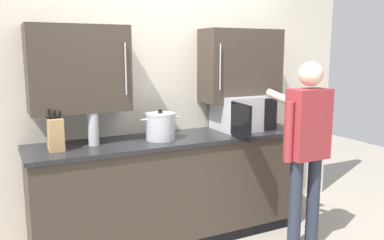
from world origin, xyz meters
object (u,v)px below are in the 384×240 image
at_px(thermos_flask, 93,127).
at_px(knife_block, 55,134).
at_px(microwave_oven, 241,113).
at_px(stock_pot, 160,126).
at_px(person_figure, 306,141).

relative_size(thermos_flask, knife_block, 0.89).
xyz_separation_m(microwave_oven, stock_pot, (-0.86, -0.06, -0.05)).
distance_m(thermos_flask, knife_block, 0.30).
height_order(microwave_oven, knife_block, microwave_oven).
distance_m(knife_block, person_figure, 2.01).
bearing_deg(stock_pot, microwave_oven, 4.21).
bearing_deg(microwave_oven, knife_block, -178.42).
relative_size(knife_block, person_figure, 0.20).
bearing_deg(person_figure, stock_pot, 148.16).
relative_size(microwave_oven, knife_block, 2.38).
bearing_deg(thermos_flask, microwave_oven, 0.35).
bearing_deg(microwave_oven, person_figure, -75.47).
bearing_deg(microwave_oven, thermos_flask, -179.65).
bearing_deg(thermos_flask, person_figure, -23.66).
xyz_separation_m(thermos_flask, knife_block, (-0.30, -0.04, -0.02)).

